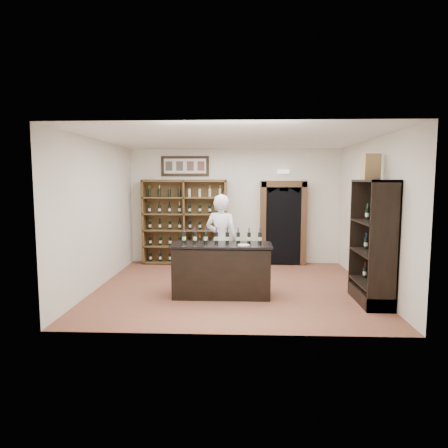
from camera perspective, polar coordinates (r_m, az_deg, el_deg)
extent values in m
plane|color=brown|center=(8.28, 1.26, -9.04)|extent=(5.50, 5.50, 0.00)
plane|color=white|center=(8.03, 1.32, 12.08)|extent=(5.50, 5.50, 0.00)
cube|color=beige|center=(10.51, 1.55, 2.54)|extent=(5.50, 0.04, 3.00)
cube|color=beige|center=(8.52, -17.53, 1.35)|extent=(0.04, 5.00, 3.00)
cube|color=beige|center=(8.43, 20.34, 1.20)|extent=(0.04, 5.00, 3.00)
cube|color=brown|center=(10.61, -5.49, 0.39)|extent=(2.20, 0.02, 2.20)
cube|color=brown|center=(10.64, -11.35, 0.31)|extent=(0.06, 0.38, 2.20)
cube|color=brown|center=(10.34, 0.25, 0.26)|extent=(0.06, 0.38, 2.20)
cube|color=brown|center=(10.44, -5.63, 0.28)|extent=(0.04, 0.38, 2.20)
cube|color=brown|center=(10.60, -5.57, -5.42)|extent=(2.18, 0.38, 0.04)
cube|color=brown|center=(10.52, -5.59, -3.16)|extent=(2.18, 0.38, 0.04)
cube|color=brown|center=(10.46, -5.62, -0.87)|extent=(2.18, 0.38, 0.03)
cube|color=brown|center=(10.41, -5.64, 1.44)|extent=(2.18, 0.38, 0.04)
cube|color=brown|center=(10.39, -5.67, 3.77)|extent=(2.18, 0.38, 0.04)
cube|color=brown|center=(10.38, -5.69, 6.11)|extent=(2.18, 0.38, 0.04)
cube|color=black|center=(10.56, -5.58, 8.24)|extent=(1.25, 0.04, 0.52)
cube|color=black|center=(10.44, 8.41, 0.00)|extent=(0.97, 0.29, 2.05)
cube|color=brown|center=(10.38, 5.59, 0.11)|extent=(0.14, 0.35, 2.15)
cube|color=brown|center=(10.49, 11.22, 0.08)|extent=(0.14, 0.35, 2.15)
cube|color=brown|center=(10.36, 8.51, 5.69)|extent=(1.15, 0.35, 0.16)
cube|color=white|center=(10.46, 8.48, 7.39)|extent=(0.30, 0.10, 0.10)
cube|color=black|center=(7.59, -0.34, -6.81)|extent=(1.80, 0.70, 0.94)
cube|color=black|center=(7.49, -0.34, -3.01)|extent=(1.88, 0.78, 0.04)
cylinder|color=black|center=(7.62, -5.74, -1.94)|extent=(0.07, 0.07, 0.21)
cylinder|color=beige|center=(7.62, -5.73, -2.05)|extent=(0.07, 0.07, 0.07)
cylinder|color=#45235F|center=(7.60, -5.75, -0.82)|extent=(0.03, 0.03, 0.09)
cylinder|color=black|center=(7.59, -4.20, -1.95)|extent=(0.07, 0.07, 0.21)
cylinder|color=beige|center=(7.59, -4.20, -2.06)|extent=(0.07, 0.07, 0.07)
cylinder|color=#45235F|center=(7.57, -4.21, -0.83)|extent=(0.03, 0.03, 0.09)
cylinder|color=black|center=(7.57, -2.65, -1.97)|extent=(0.07, 0.07, 0.21)
cylinder|color=beige|center=(7.57, -2.65, -2.08)|extent=(0.07, 0.07, 0.07)
cylinder|color=#45235F|center=(7.55, -2.66, -0.84)|extent=(0.03, 0.03, 0.09)
cylinder|color=black|center=(7.56, -1.09, -1.98)|extent=(0.07, 0.07, 0.21)
cylinder|color=beige|center=(7.56, -1.09, -2.09)|extent=(0.07, 0.07, 0.07)
cylinder|color=#45235F|center=(7.54, -1.10, -0.85)|extent=(0.03, 0.03, 0.09)
cylinder|color=black|center=(7.55, 0.47, -1.99)|extent=(0.07, 0.07, 0.21)
cylinder|color=beige|center=(7.55, 0.47, -2.10)|extent=(0.07, 0.07, 0.07)
cylinder|color=#45235F|center=(7.53, 0.47, -0.86)|extent=(0.03, 0.03, 0.09)
cylinder|color=black|center=(7.54, 2.03, -1.99)|extent=(0.07, 0.07, 0.21)
cylinder|color=beige|center=(7.54, 2.03, -2.11)|extent=(0.07, 0.07, 0.07)
cylinder|color=#45235F|center=(7.52, 2.03, -0.86)|extent=(0.03, 0.03, 0.09)
cylinder|color=black|center=(7.54, 3.59, -2.00)|extent=(0.07, 0.07, 0.21)
cylinder|color=beige|center=(7.55, 3.59, -2.11)|extent=(0.07, 0.07, 0.07)
cylinder|color=#45235F|center=(7.52, 3.60, -0.87)|extent=(0.03, 0.03, 0.09)
cylinder|color=black|center=(7.55, 5.15, -2.01)|extent=(0.07, 0.07, 0.21)
cylinder|color=beige|center=(7.55, 5.15, -2.12)|extent=(0.07, 0.07, 0.07)
cylinder|color=#45235F|center=(7.53, 5.17, -0.88)|extent=(0.03, 0.03, 0.09)
cube|color=black|center=(7.62, 22.08, -2.42)|extent=(0.02, 1.20, 2.20)
cube|color=black|center=(7.00, 21.90, -3.15)|extent=(0.48, 0.04, 2.20)
cube|color=black|center=(8.09, 19.17, -1.81)|extent=(0.48, 0.04, 2.20)
cube|color=black|center=(7.46, 20.76, 5.79)|extent=(0.48, 1.20, 0.04)
cube|color=black|center=(7.75, 20.15, -9.62)|extent=(0.48, 1.20, 0.24)
cube|color=black|center=(7.69, 20.22, -7.97)|extent=(0.48, 1.16, 0.03)
cube|color=black|center=(7.57, 20.38, -3.93)|extent=(0.48, 1.16, 0.03)
cube|color=black|center=(7.50, 20.54, 0.21)|extent=(0.48, 1.16, 0.03)
imported|color=white|center=(8.19, -0.36, -2.40)|extent=(0.81, 0.67, 1.91)
cylinder|color=beige|center=(7.30, 2.83, -3.04)|extent=(0.22, 0.22, 0.02)
cube|color=#A58057|center=(7.68, 20.26, 7.69)|extent=(0.35, 0.23, 0.46)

